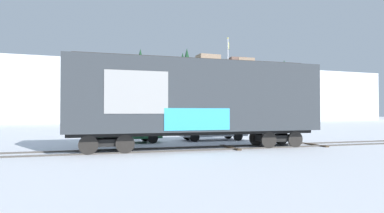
{
  "coord_description": "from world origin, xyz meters",
  "views": [
    {
      "loc": [
        -6.87,
        -16.1,
        1.99
      ],
      "look_at": [
        -0.77,
        1.69,
        2.35
      ],
      "focal_mm": 29.44,
      "sensor_mm": 36.0,
      "label": 1
    }
  ],
  "objects_px": {
    "parked_car_silver": "(212,129)",
    "freight_car": "(198,98)",
    "flagpole": "(228,75)",
    "parked_car_green": "(127,131)"
  },
  "relations": [
    {
      "from": "flagpole",
      "to": "parked_car_green",
      "type": "distance_m",
      "value": 13.62
    },
    {
      "from": "freight_car",
      "to": "parked_car_green",
      "type": "distance_m",
      "value": 5.95
    },
    {
      "from": "flagpole",
      "to": "parked_car_silver",
      "type": "height_order",
      "value": "flagpole"
    },
    {
      "from": "parked_car_green",
      "to": "parked_car_silver",
      "type": "bearing_deg",
      "value": 2.32
    },
    {
      "from": "freight_car",
      "to": "flagpole",
      "type": "distance_m",
      "value": 14.15
    },
    {
      "from": "parked_car_silver",
      "to": "parked_car_green",
      "type": "bearing_deg",
      "value": -177.68
    },
    {
      "from": "parked_car_silver",
      "to": "freight_car",
      "type": "bearing_deg",
      "value": -120.52
    },
    {
      "from": "flagpole",
      "to": "parked_car_silver",
      "type": "relative_size",
      "value": 1.93
    },
    {
      "from": "flagpole",
      "to": "parked_car_silver",
      "type": "bearing_deg",
      "value": -123.57
    },
    {
      "from": "freight_car",
      "to": "parked_car_silver",
      "type": "height_order",
      "value": "freight_car"
    }
  ]
}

